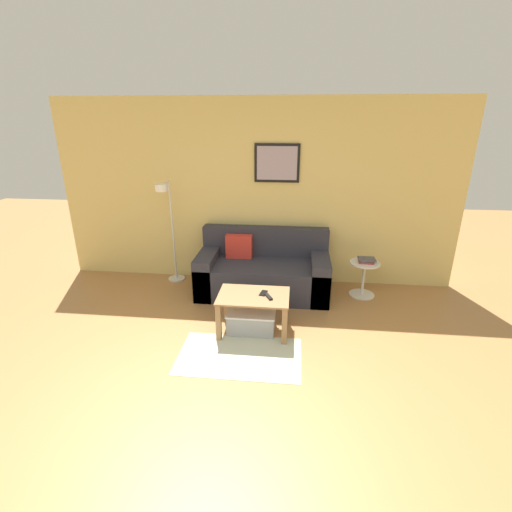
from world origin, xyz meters
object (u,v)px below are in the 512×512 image
at_px(book_stack, 366,260).
at_px(remote_control, 268,297).
at_px(side_table, 364,275).
at_px(coffee_table, 254,303).
at_px(couch, 263,271).
at_px(cell_phone, 263,293).
at_px(floor_lamp, 169,223).
at_px(storage_bin, 251,320).

height_order(book_stack, remote_control, book_stack).
bearing_deg(remote_control, side_table, 15.22).
xyz_separation_m(coffee_table, remote_control, (0.17, -0.04, 0.11)).
bearing_deg(coffee_table, couch, 89.14).
relative_size(side_table, remote_control, 3.21).
bearing_deg(cell_phone, couch, 106.80).
bearing_deg(side_table, floor_lamp, 178.09).
xyz_separation_m(couch, side_table, (1.36, 0.02, -0.01)).
bearing_deg(storage_bin, couch, 87.68).
distance_m(side_table, remote_control, 1.63).
height_order(storage_bin, side_table, side_table).
relative_size(couch, coffee_table, 2.23).
distance_m(coffee_table, book_stack, 1.75).
xyz_separation_m(floor_lamp, remote_control, (1.48, -1.17, -0.45)).
relative_size(storage_bin, floor_lamp, 0.37).
distance_m(couch, cell_phone, 0.99).
bearing_deg(floor_lamp, remote_control, -38.39).
distance_m(remote_control, cell_phone, 0.11).
height_order(couch, cell_phone, couch).
xyz_separation_m(side_table, book_stack, (0.02, 0.01, 0.22)).
bearing_deg(couch, floor_lamp, 175.22).
xyz_separation_m(book_stack, cell_phone, (-1.28, -1.01, -0.05)).
height_order(couch, book_stack, couch).
relative_size(coffee_table, cell_phone, 5.62).
xyz_separation_m(couch, coffee_table, (-0.02, -1.02, 0.05)).
distance_m(couch, remote_control, 1.08).
height_order(floor_lamp, side_table, floor_lamp).
bearing_deg(cell_phone, coffee_table, -141.35).
xyz_separation_m(coffee_table, side_table, (1.37, 1.05, -0.06)).
height_order(storage_bin, cell_phone, cell_phone).
distance_m(storage_bin, cell_phone, 0.36).
distance_m(coffee_table, remote_control, 0.20).
distance_m(coffee_table, floor_lamp, 1.82).
bearing_deg(book_stack, cell_phone, -141.87).
bearing_deg(remote_control, floor_lamp, 114.85).
bearing_deg(book_stack, couch, -178.50).
distance_m(book_stack, remote_control, 1.64).
xyz_separation_m(couch, storage_bin, (-0.04, -1.02, -0.17)).
relative_size(storage_bin, book_stack, 2.43).
bearing_deg(floor_lamp, storage_bin, -41.30).
distance_m(floor_lamp, side_table, 2.76).
bearing_deg(floor_lamp, couch, -4.78).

